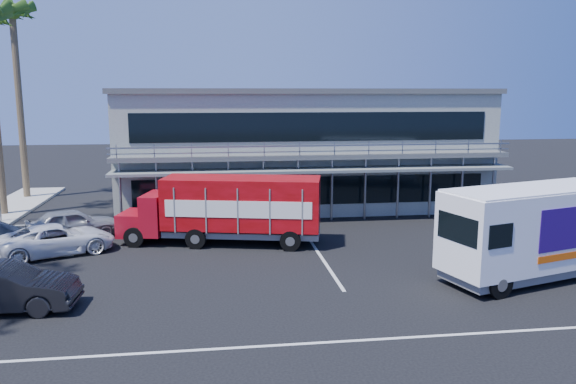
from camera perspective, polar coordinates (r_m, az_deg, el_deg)
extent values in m
plane|color=black|center=(22.12, -0.56, -8.57)|extent=(120.00, 120.00, 0.00)
cube|color=gray|center=(36.41, 1.19, 4.43)|extent=(22.00, 10.00, 7.00)
cube|color=#515454|center=(36.23, 1.21, 10.19)|extent=(22.40, 10.40, 0.30)
cube|color=#515454|center=(30.91, 2.79, 3.61)|extent=(22.00, 1.20, 0.25)
cube|color=gray|center=(30.32, 2.99, 4.43)|extent=(22.00, 0.08, 0.90)
cube|color=slate|center=(30.70, 2.88, 2.25)|extent=(22.00, 1.80, 0.15)
cube|color=black|center=(31.76, 2.57, 0.14)|extent=(20.00, 0.06, 1.60)
cube|color=black|center=(31.34, 2.62, 6.63)|extent=(20.00, 0.06, 1.60)
cylinder|color=brown|center=(41.26, -25.57, 7.60)|extent=(0.44, 0.44, 12.00)
sphere|color=#264B15|center=(41.56, -26.24, 16.16)|extent=(1.10, 1.10, 1.10)
cube|color=#A10D1A|center=(27.89, -15.22, -3.06)|extent=(1.69, 2.27, 1.09)
cube|color=#A10D1A|center=(27.45, -13.31, -2.11)|extent=(1.39, 2.41, 1.91)
cube|color=black|center=(27.35, -13.36, -1.00)|extent=(0.47, 1.89, 0.64)
cube|color=#B70B16|center=(26.33, -4.70, -1.08)|extent=(7.58, 3.81, 2.36)
cube|color=slate|center=(26.63, -4.66, -4.05)|extent=(7.51, 3.48, 0.27)
cube|color=white|center=(25.24, -5.14, -1.78)|extent=(6.52, 1.50, 0.77)
cube|color=white|center=(27.45, -4.30, -0.81)|extent=(6.52, 1.50, 0.77)
cylinder|color=black|center=(26.99, -15.36, -4.45)|extent=(0.98, 0.48, 0.94)
cylinder|color=black|center=(28.81, -13.99, -3.48)|extent=(0.98, 0.48, 0.94)
cylinder|color=black|center=(26.13, -9.36, -4.70)|extent=(0.98, 0.48, 0.94)
cylinder|color=black|center=(28.01, -8.35, -3.67)|extent=(0.98, 0.48, 0.94)
cylinder|color=black|center=(25.41, 0.24, -4.98)|extent=(0.98, 0.48, 0.94)
cylinder|color=black|center=(27.34, 0.59, -3.90)|extent=(0.98, 0.48, 0.94)
cube|color=white|center=(23.24, 23.61, -3.31)|extent=(7.70, 4.46, 2.92)
cube|color=slate|center=(23.64, 23.33, -7.13)|extent=(7.35, 4.14, 0.36)
cube|color=black|center=(20.67, 16.85, -3.59)|extent=(0.64, 1.98, 0.99)
cube|color=white|center=(22.96, 23.87, 0.31)|extent=(7.55, 4.37, 0.08)
cube|color=#290B63|center=(24.63, 22.79, -2.04)|extent=(3.60, 1.09, 1.56)
cube|color=#F2590C|center=(23.27, 27.16, -5.69)|extent=(3.60, 1.08, 0.26)
cylinder|color=black|center=(21.08, 20.70, -8.77)|extent=(1.04, 0.55, 1.00)
cylinder|color=black|center=(22.60, 16.75, -7.27)|extent=(1.04, 0.55, 1.00)
cylinder|color=black|center=(25.91, 24.85, -5.58)|extent=(1.04, 0.55, 1.00)
imported|color=black|center=(20.79, -27.01, -8.68)|extent=(4.82, 1.87, 1.56)
imported|color=silver|center=(26.90, -22.39, -4.46)|extent=(5.35, 4.05, 1.35)
imported|color=gray|center=(29.53, -21.05, -3.01)|extent=(4.66, 3.30, 1.47)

